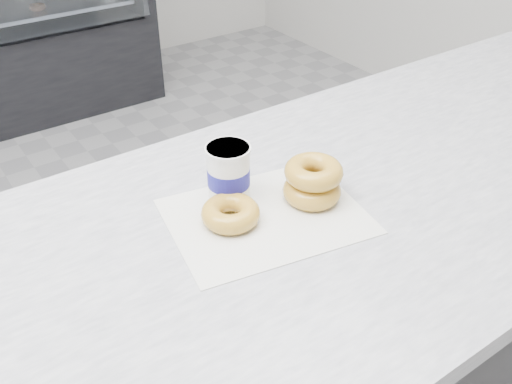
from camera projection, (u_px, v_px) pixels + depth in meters
wax_paper at (266, 216)px, 1.01m from camera, size 0.38×0.32×0.00m
donut_single at (231, 213)px, 0.99m from camera, size 0.13×0.13×0.04m
donut_stack at (313, 181)px, 1.04m from camera, size 0.15×0.15×0.08m
coffee_cup at (229, 173)px, 1.03m from camera, size 0.09×0.09×0.11m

